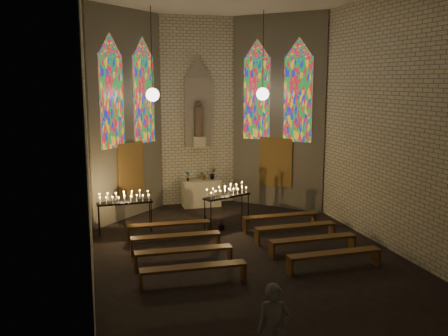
{
  "coord_description": "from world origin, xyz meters",
  "views": [
    {
      "loc": [
        -3.95,
        -12.35,
        4.66
      ],
      "look_at": [
        -0.29,
        1.14,
        2.2
      ],
      "focal_mm": 40.0,
      "sensor_mm": 36.0,
      "label": 1
    }
  ],
  "objects_px": {
    "aisle_flower_pot": "(222,224)",
    "altar": "(201,193)",
    "votive_stand_left": "(124,200)",
    "votive_stand_right": "(227,193)",
    "visitor": "(274,330)"
  },
  "relations": [
    {
      "from": "altar",
      "to": "votive_stand_left",
      "type": "xyz_separation_m",
      "value": [
        -3.0,
        -2.64,
        0.56
      ]
    },
    {
      "from": "aisle_flower_pot",
      "to": "visitor",
      "type": "bearing_deg",
      "value": -98.86
    },
    {
      "from": "altar",
      "to": "votive_stand_right",
      "type": "distance_m",
      "value": 2.74
    },
    {
      "from": "altar",
      "to": "votive_stand_left",
      "type": "relative_size",
      "value": 0.83
    },
    {
      "from": "votive_stand_left",
      "to": "visitor",
      "type": "bearing_deg",
      "value": -81.0
    },
    {
      "from": "aisle_flower_pot",
      "to": "altar",
      "type": "bearing_deg",
      "value": 89.15
    },
    {
      "from": "votive_stand_right",
      "to": "visitor",
      "type": "bearing_deg",
      "value": -125.2
    },
    {
      "from": "altar",
      "to": "votive_stand_left",
      "type": "height_order",
      "value": "votive_stand_left"
    },
    {
      "from": "aisle_flower_pot",
      "to": "votive_stand_left",
      "type": "height_order",
      "value": "votive_stand_left"
    },
    {
      "from": "votive_stand_left",
      "to": "aisle_flower_pot",
      "type": "bearing_deg",
      "value": -12.17
    },
    {
      "from": "aisle_flower_pot",
      "to": "visitor",
      "type": "relative_size",
      "value": 0.25
    },
    {
      "from": "aisle_flower_pot",
      "to": "votive_stand_left",
      "type": "bearing_deg",
      "value": 170.65
    },
    {
      "from": "altar",
      "to": "votive_stand_right",
      "type": "xyz_separation_m",
      "value": [
        0.26,
        -2.66,
        0.57
      ]
    },
    {
      "from": "altar",
      "to": "votive_stand_right",
      "type": "relative_size",
      "value": 0.82
    },
    {
      "from": "altar",
      "to": "votive_stand_right",
      "type": "height_order",
      "value": "votive_stand_right"
    }
  ]
}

